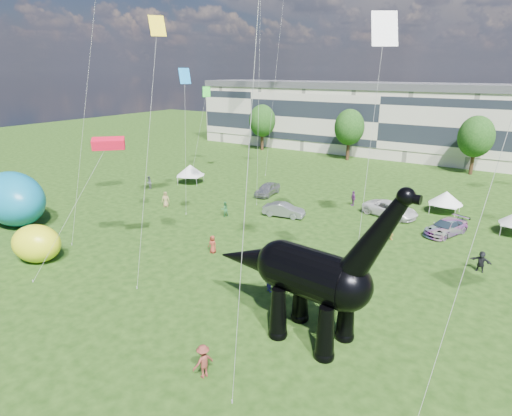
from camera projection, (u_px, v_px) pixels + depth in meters
The scene contains 15 objects.
ground at pixel (214, 318), 27.79m from camera, with size 220.00×220.00×0.00m, color #16330C.
terrace_row at pixel (388, 122), 79.42m from camera, with size 78.00×11.00×12.00m, color beige.
tree_far_left at pixel (262, 118), 83.64m from camera, with size 5.20×5.20×9.44m.
tree_mid_left at pixel (350, 124), 74.26m from camera, with size 5.20×5.20×9.44m.
tree_mid_right at pixel (477, 133), 63.83m from camera, with size 5.20×5.20×9.44m.
dinosaur_sculpture at pixel (305, 275), 24.91m from camera, with size 13.02×3.92×10.60m.
car_silver at pixel (267, 189), 54.71m from camera, with size 1.88×4.67×1.59m, color #B4B4B9.
car_grey at pixel (284, 210), 46.71m from camera, with size 1.59×4.56×1.50m, color gray.
car_white at pixel (390, 209), 46.72m from camera, with size 2.75×5.96×1.66m, color silver.
car_dark at pixel (446, 227), 41.60m from camera, with size 2.12×5.22×1.52m, color #595960.
gazebo_near at pixel (446, 198), 47.61m from camera, with size 3.69×3.69×2.52m.
gazebo_left at pixel (190, 170), 60.13m from camera, with size 4.91×4.91×2.67m.
inflatable_teal at pixel (13, 199), 43.85m from camera, with size 8.83×5.52×5.52m, color #0D75A1.
inflatable_yellow at pixel (36, 244), 35.54m from camera, with size 4.16×3.20×3.20m, color yellow.
visitors at pixel (299, 233), 39.79m from camera, with size 53.11×37.16×1.89m.
Camera 1 is at (15.58, -18.75, 15.40)m, focal length 30.00 mm.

